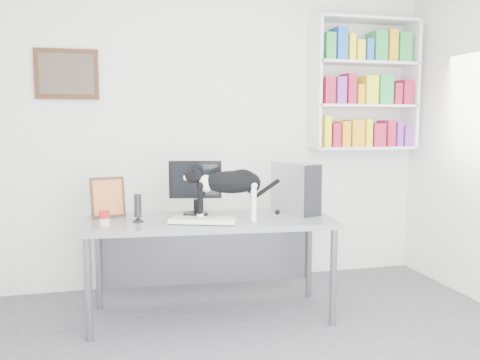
# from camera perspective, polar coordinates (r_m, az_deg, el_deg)

# --- Properties ---
(room) EXTENTS (4.01, 4.01, 2.70)m
(room) POSITION_cam_1_polar(r_m,az_deg,el_deg) (2.78, 5.74, 3.37)
(room) COLOR #5D5E63
(room) RESTS_ON ground
(bookshelf) EXTENTS (1.03, 0.28, 1.24)m
(bookshelf) POSITION_cam_1_polar(r_m,az_deg,el_deg) (5.05, 13.78, 10.36)
(bookshelf) COLOR white
(bookshelf) RESTS_ON room
(wall_art) EXTENTS (0.52, 0.04, 0.42)m
(wall_art) POSITION_cam_1_polar(r_m,az_deg,el_deg) (4.61, -18.88, 11.19)
(wall_art) COLOR #4B2B18
(wall_art) RESTS_ON room
(desk) EXTENTS (1.90, 0.88, 0.77)m
(desk) POSITION_cam_1_polar(r_m,az_deg,el_deg) (3.95, -3.27, -9.85)
(desk) COLOR slate
(desk) RESTS_ON room
(monitor) EXTENTS (0.44, 0.28, 0.44)m
(monitor) POSITION_cam_1_polar(r_m,az_deg,el_deg) (4.00, -5.03, -0.82)
(monitor) COLOR black
(monitor) RESTS_ON desk
(keyboard) EXTENTS (0.51, 0.33, 0.04)m
(keyboard) POSITION_cam_1_polar(r_m,az_deg,el_deg) (3.71, -4.20, -4.55)
(keyboard) COLOR silver
(keyboard) RESTS_ON desk
(pc_tower) EXTENTS (0.31, 0.45, 0.41)m
(pc_tower) POSITION_cam_1_polar(r_m,az_deg,el_deg) (4.07, 6.26, -0.92)
(pc_tower) COLOR #AAAAAF
(pc_tower) RESTS_ON desk
(speaker) EXTENTS (0.10, 0.10, 0.22)m
(speaker) POSITION_cam_1_polar(r_m,az_deg,el_deg) (3.79, -11.40, -3.05)
(speaker) COLOR black
(speaker) RESTS_ON desk
(leaning_print) EXTENTS (0.27, 0.15, 0.32)m
(leaning_print) POSITION_cam_1_polar(r_m,az_deg,el_deg) (4.03, -14.63, -1.81)
(leaning_print) COLOR #4B2B18
(leaning_print) RESTS_ON desk
(soup_can) EXTENTS (0.09, 0.09, 0.11)m
(soup_can) POSITION_cam_1_polar(r_m,az_deg,el_deg) (3.71, -14.97, -4.21)
(soup_can) COLOR red
(soup_can) RESTS_ON desk
(cat) EXTENTS (0.66, 0.30, 0.39)m
(cat) POSITION_cam_1_polar(r_m,az_deg,el_deg) (3.74, -1.24, -1.68)
(cat) COLOR black
(cat) RESTS_ON desk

